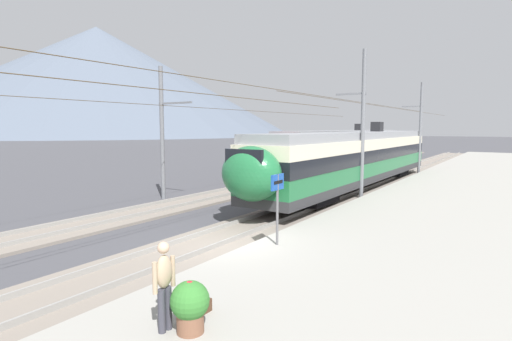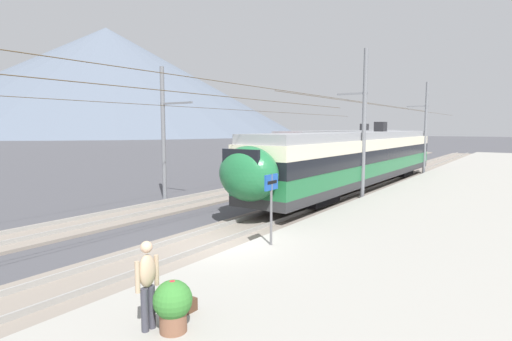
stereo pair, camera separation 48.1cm
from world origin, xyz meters
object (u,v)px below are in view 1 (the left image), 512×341
train_far_track (343,147)px  passenger_walking (164,282)px  catenary_mast_mid (361,123)px  handbag_beside_passenger (204,306)px  catenary_mast_east (419,127)px  catenary_mast_far_side (164,131)px  platform_sign (277,193)px  train_near_platform (356,157)px  potted_plant_platform_edge (190,303)px

train_far_track → passenger_walking: size_ratio=15.97×
catenary_mast_mid → train_far_track: bearing=24.6°
passenger_walking → handbag_beside_passenger: 1.26m
catenary_mast_mid → catenary_mast_east: bearing=0.0°
catenary_mast_far_side → platform_sign: 12.09m
train_far_track → catenary_mast_far_side: bearing=174.9°
catenary_mast_far_side → handbag_beside_passenger: (-10.25, -11.87, -3.43)m
train_near_platform → catenary_mast_mid: (-3.24, -1.40, 2.14)m
handbag_beside_passenger → potted_plant_platform_edge: bearing=-156.4°
train_far_track → handbag_beside_passenger: train_far_track is taller
potted_plant_platform_edge → passenger_walking: bearing=117.1°
catenary_mast_mid → potted_plant_platform_edge: catenary_mast_mid is taller
catenary_mast_east → passenger_walking: catenary_mast_east is taller
train_near_platform → catenary_mast_far_side: size_ratio=0.59×
catenary_mast_east → platform_sign: 26.52m
catenary_mast_far_side → passenger_walking: 16.47m
train_near_platform → catenary_mast_far_side: bearing=139.4°
train_near_platform → train_far_track: bearing=24.9°
platform_sign → catenary_mast_far_side: bearing=63.5°
train_near_platform → catenary_mast_east: bearing=-6.8°
train_near_platform → platform_sign: size_ratio=11.35×
platform_sign → catenary_mast_east: bearing=2.8°
train_near_platform → passenger_walking: (-20.52, -3.79, -0.90)m
catenary_mast_mid → train_near_platform: bearing=23.4°
train_far_track → catenary_mast_far_side: size_ratio=0.61×
catenary_mast_mid → catenary_mast_east: 14.99m
catenary_mast_east → passenger_walking: (-32.28, -2.39, -2.84)m
catenary_mast_far_side → potted_plant_platform_edge: size_ratio=45.37×
platform_sign → handbag_beside_passenger: platform_sign is taller
train_near_platform → train_far_track: 14.26m
catenary_mast_far_side → platform_sign: bearing=-116.5°
catenary_mast_far_side → platform_sign: catenary_mast_far_side is taller
catenary_mast_mid → potted_plant_platform_edge: size_ratio=45.37×
catenary_mast_east → platform_sign: bearing=-177.2°
passenger_walking → platform_sign: bearing=10.5°
catenary_mast_mid → handbag_beside_passenger: catenary_mast_mid is taller
train_near_platform → catenary_mast_mid: bearing=-156.6°
potted_plant_platform_edge → train_near_platform: bearing=11.7°
train_near_platform → catenary_mast_east: size_ratio=0.59×
handbag_beside_passenger → passenger_walking: bearing=174.0°
passenger_walking → train_far_track: bearing=16.3°
train_near_platform → platform_sign: 14.90m
train_near_platform → catenary_mast_mid: catenary_mast_mid is taller
catenary_mast_mid → handbag_beside_passenger: (-16.33, -2.49, -3.85)m
catenary_mast_east → potted_plant_platform_edge: 32.35m
catenary_mast_east → catenary_mast_mid: bearing=-180.0°
train_near_platform → passenger_walking: 20.89m
catenary_mast_east → train_near_platform: bearing=173.2°
train_near_platform → passenger_walking: bearing=-169.5°
catenary_mast_mid → catenary_mast_east: size_ratio=1.00×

